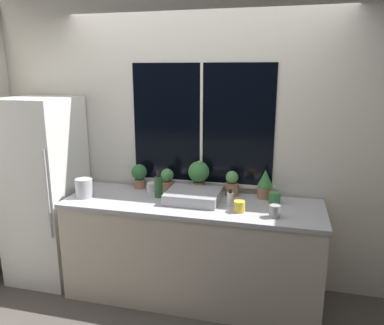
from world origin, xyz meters
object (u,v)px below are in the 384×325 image
at_px(potted_plant_center, 199,174).
at_px(mug_yellow, 239,206).
at_px(potted_plant_right, 232,184).
at_px(mug_white, 152,187).
at_px(potted_plant_far_left, 139,175).
at_px(kettle, 84,187).
at_px(mug_grey, 275,211).
at_px(soap_bottle, 230,199).
at_px(mug_green, 275,198).
at_px(potted_plant_far_right, 265,184).
at_px(potted_plant_left, 167,180).
at_px(sink, 193,196).
at_px(refrigerator, 45,190).
at_px(bottle_tall, 159,186).

distance_m(potted_plant_center, mug_yellow, 0.59).
relative_size(potted_plant_right, mug_yellow, 2.51).
bearing_deg(mug_white, potted_plant_right, 5.29).
bearing_deg(mug_yellow, potted_plant_right, 106.94).
distance_m(potted_plant_far_left, kettle, 0.53).
bearing_deg(mug_grey, mug_white, 162.01).
bearing_deg(mug_grey, mug_yellow, 170.18).
bearing_deg(soap_bottle, mug_green, 23.37).
bearing_deg(potted_plant_far_right, potted_plant_left, -180.00).
height_order(sink, mug_white, sink).
bearing_deg(potted_plant_left, soap_bottle, -22.90).
distance_m(potted_plant_left, potted_plant_center, 0.31).
bearing_deg(refrigerator, potted_plant_left, 11.35).
bearing_deg(potted_plant_center, mug_grey, -32.00).
height_order(potted_plant_left, mug_white, potted_plant_left).
bearing_deg(bottle_tall, potted_plant_left, 86.25).
relative_size(mug_yellow, mug_grey, 0.93).
bearing_deg(potted_plant_right, mug_white, -174.71).
xyz_separation_m(potted_plant_left, mug_green, (0.99, -0.11, -0.05)).
relative_size(sink, mug_white, 4.87).
bearing_deg(potted_plant_far_right, mug_white, -176.20).
xyz_separation_m(potted_plant_far_left, mug_yellow, (1.00, -0.39, -0.09)).
bearing_deg(mug_white, soap_bottle, -14.62).
distance_m(potted_plant_right, kettle, 1.32).
bearing_deg(refrigerator, mug_yellow, -4.74).
relative_size(potted_plant_center, potted_plant_far_right, 1.15).
height_order(soap_bottle, mug_yellow, soap_bottle).
distance_m(potted_plant_left, mug_yellow, 0.83).
bearing_deg(potted_plant_far_left, mug_white, -24.92).
relative_size(bottle_tall, mug_green, 2.54).
xyz_separation_m(soap_bottle, mug_white, (-0.76, 0.20, -0.02)).
relative_size(potted_plant_far_left, bottle_tall, 0.96).
relative_size(mug_green, mug_white, 1.03).
xyz_separation_m(potted_plant_left, mug_white, (-0.13, -0.07, -0.06)).
height_order(potted_plant_far_left, mug_green, potted_plant_far_left).
relative_size(potted_plant_left, mug_green, 2.18).
relative_size(potted_plant_far_left, mug_yellow, 2.57).
bearing_deg(potted_plant_left, mug_white, -152.30).
bearing_deg(potted_plant_far_right, refrigerator, -173.56).
xyz_separation_m(refrigerator, potted_plant_right, (1.77, 0.23, 0.13)).
distance_m(sink, potted_plant_left, 0.39).
xyz_separation_m(refrigerator, mug_green, (2.15, 0.12, 0.07)).
bearing_deg(sink, bottle_tall, 176.71).
distance_m(sink, kettle, 0.98).
bearing_deg(mug_white, potted_plant_far_right, 3.80).
height_order(potted_plant_center, bottle_tall, potted_plant_center).
bearing_deg(potted_plant_far_right, mug_yellow, -114.08).
bearing_deg(potted_plant_far_right, mug_grey, -76.76).
xyz_separation_m(potted_plant_far_left, mug_green, (1.27, -0.11, -0.09)).
relative_size(potted_plant_left, bottle_tall, 0.86).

